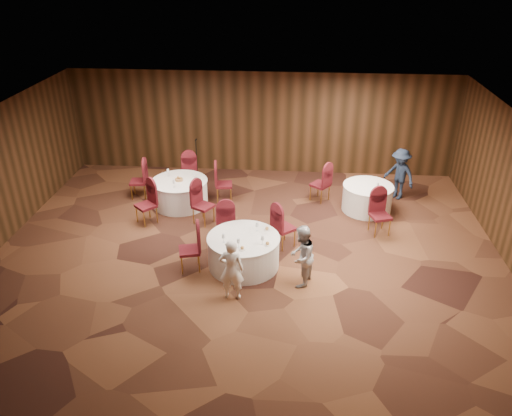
# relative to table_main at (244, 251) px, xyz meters

# --- Properties ---
(ground) EXTENTS (12.00, 12.00, 0.00)m
(ground) POSITION_rel_table_main_xyz_m (0.02, 0.55, -0.38)
(ground) COLOR black
(ground) RESTS_ON ground
(room_shell) EXTENTS (12.00, 12.00, 12.00)m
(room_shell) POSITION_rel_table_main_xyz_m (0.02, 0.55, 1.59)
(room_shell) COLOR silver
(room_shell) RESTS_ON ground
(table_main) EXTENTS (1.64, 1.64, 0.74)m
(table_main) POSITION_rel_table_main_xyz_m (0.00, 0.00, 0.00)
(table_main) COLOR white
(table_main) RESTS_ON ground
(table_left) EXTENTS (1.57, 1.57, 0.74)m
(table_left) POSITION_rel_table_main_xyz_m (-2.09, 2.91, 0.00)
(table_left) COLOR white
(table_left) RESTS_ON ground
(table_right) EXTENTS (1.37, 1.37, 0.74)m
(table_right) POSITION_rel_table_main_xyz_m (3.11, 3.01, 0.00)
(table_right) COLOR white
(table_right) RESTS_ON ground
(chairs_main) EXTENTS (2.75, 1.96, 1.00)m
(chairs_main) POSITION_rel_table_main_xyz_m (-0.29, 0.60, 0.12)
(chairs_main) COLOR #420D0D
(chairs_main) RESTS_ON ground
(chairs_left) EXTENTS (3.06, 3.09, 1.00)m
(chairs_left) POSITION_rel_table_main_xyz_m (-2.08, 2.91, 0.12)
(chairs_left) COLOR #420D0D
(chairs_left) RESTS_ON ground
(chairs_right) EXTENTS (2.13, 2.47, 1.00)m
(chairs_right) POSITION_rel_table_main_xyz_m (2.56, 2.62, 0.12)
(chairs_right) COLOR #420D0D
(chairs_right) RESTS_ON ground
(tabletop_main) EXTENTS (1.08, 1.02, 0.22)m
(tabletop_main) POSITION_rel_table_main_xyz_m (0.21, -0.14, 0.46)
(tabletop_main) COLOR silver
(tabletop_main) RESTS_ON table_main
(tabletop_left) EXTENTS (0.84, 0.78, 0.22)m
(tabletop_left) POSITION_rel_table_main_xyz_m (-2.10, 2.92, 0.45)
(tabletop_left) COLOR silver
(tabletop_left) RESTS_ON table_left
(tabletop_right) EXTENTS (0.08, 0.08, 0.22)m
(tabletop_right) POSITION_rel_table_main_xyz_m (3.31, 2.76, 0.52)
(tabletop_right) COLOR silver
(tabletop_right) RESTS_ON table_right
(mic_stand) EXTENTS (0.24, 0.24, 1.52)m
(mic_stand) POSITION_rel_table_main_xyz_m (-1.82, 4.12, 0.06)
(mic_stand) COLOR black
(mic_stand) RESTS_ON ground
(woman_a) EXTENTS (0.51, 0.34, 1.38)m
(woman_a) POSITION_rel_table_main_xyz_m (-0.12, -1.19, 0.32)
(woman_a) COLOR white
(woman_a) RESTS_ON ground
(woman_b) EXTENTS (0.71, 0.81, 1.40)m
(woman_b) POSITION_rel_table_main_xyz_m (1.29, -0.61, 0.33)
(woman_b) COLOR #ABACB0
(woman_b) RESTS_ON ground
(man_c) EXTENTS (1.08, 1.08, 1.50)m
(man_c) POSITION_rel_table_main_xyz_m (4.08, 3.84, 0.37)
(man_c) COLOR #162032
(man_c) RESTS_ON ground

